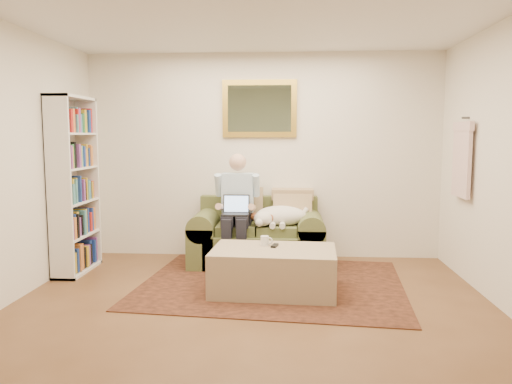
# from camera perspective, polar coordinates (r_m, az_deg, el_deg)

# --- Properties ---
(room_shell) EXTENTS (4.51, 5.00, 2.61)m
(room_shell) POSITION_cam_1_polar(r_m,az_deg,el_deg) (4.26, -0.75, 2.95)
(room_shell) COLOR brown
(room_shell) RESTS_ON ground
(rug) EXTENTS (2.90, 2.41, 0.01)m
(rug) POSITION_cam_1_polar(r_m,az_deg,el_deg) (5.37, 1.84, -10.38)
(rug) COLOR black
(rug) RESTS_ON room_shell
(sofa) EXTENTS (1.60, 0.81, 0.96)m
(sofa) POSITION_cam_1_polar(r_m,az_deg,el_deg) (6.10, 0.16, -5.71)
(sofa) COLOR olive
(sofa) RESTS_ON room_shell
(seated_man) EXTENTS (0.53, 0.75, 1.35)m
(seated_man) POSITION_cam_1_polar(r_m,az_deg,el_deg) (5.90, -2.26, -2.20)
(seated_man) COLOR #8CB6D8
(seated_man) RESTS_ON sofa
(laptop) EXTENTS (0.31, 0.25, 0.23)m
(laptop) POSITION_cam_1_polar(r_m,az_deg,el_deg) (5.83, -2.32, -1.97)
(laptop) COLOR black
(laptop) RESTS_ON seated_man
(sleeping_dog) EXTENTS (0.66, 0.41, 0.24)m
(sleeping_dog) POSITION_cam_1_polar(r_m,az_deg,el_deg) (5.94, 2.88, -2.74)
(sleeping_dog) COLOR white
(sleeping_dog) RESTS_ON sofa
(ottoman) EXTENTS (1.26, 0.84, 0.44)m
(ottoman) POSITION_cam_1_polar(r_m,az_deg,el_deg) (5.04, 2.04, -8.95)
(ottoman) COLOR tan
(ottoman) RESTS_ON room_shell
(coffee_mug) EXTENTS (0.08, 0.08, 0.10)m
(coffee_mug) POSITION_cam_1_polar(r_m,az_deg,el_deg) (5.12, 1.00, -5.60)
(coffee_mug) COLOR white
(coffee_mug) RESTS_ON ottoman
(tv_remote) EXTENTS (0.08, 0.16, 0.02)m
(tv_remote) POSITION_cam_1_polar(r_m,az_deg,el_deg) (5.08, 2.14, -6.14)
(tv_remote) COLOR black
(tv_remote) RESTS_ON ottoman
(bookshelf) EXTENTS (0.28, 0.80, 2.00)m
(bookshelf) POSITION_cam_1_polar(r_m,az_deg,el_deg) (6.03, -20.08, 0.72)
(bookshelf) COLOR white
(bookshelf) RESTS_ON room_shell
(wall_mirror) EXTENTS (0.94, 0.04, 0.72)m
(wall_mirror) POSITION_cam_1_polar(r_m,az_deg,el_deg) (6.38, 0.40, 9.51)
(wall_mirror) COLOR gold
(wall_mirror) RESTS_ON room_shell
(hanging_shirt) EXTENTS (0.06, 0.52, 0.90)m
(hanging_shirt) POSITION_cam_1_polar(r_m,az_deg,el_deg) (5.80, 22.48, 3.88)
(hanging_shirt) COLOR beige
(hanging_shirt) RESTS_ON room_shell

